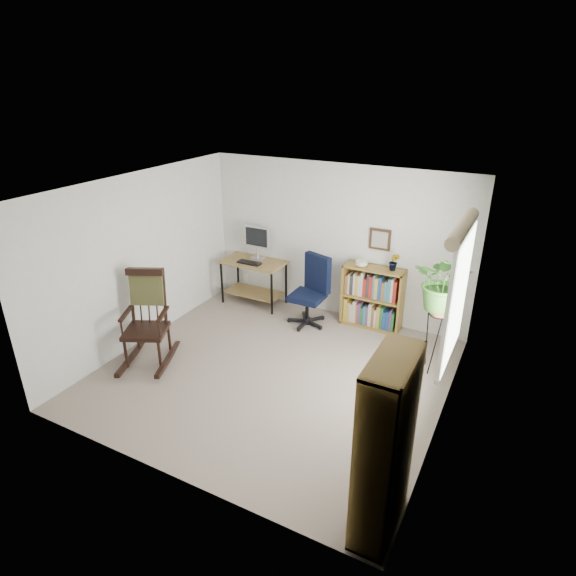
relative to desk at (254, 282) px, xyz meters
The scene contains 18 objects.
floor 2.19m from the desk, 52.02° to the right, with size 4.20×4.00×0.00m, color gray.
ceiling 2.96m from the desk, 52.02° to the right, with size 4.20×4.00×0.00m, color white.
wall_back 1.59m from the desk, 12.74° to the left, with size 4.20×0.00×2.40m, color silver.
wall_front 4.02m from the desk, 70.27° to the right, with size 4.20×0.00×2.40m, color silver.
wall_left 2.04m from the desk, 114.44° to the right, with size 0.00×4.00×2.40m, color silver.
wall_right 3.91m from the desk, 26.38° to the right, with size 0.00×4.00×2.40m, color silver.
window 3.81m from the desk, 22.46° to the right, with size 0.12×1.20×1.50m, color silver, non-canonical shape.
desk is the anchor object (origin of this frame).
monitor 0.67m from the desk, 90.00° to the left, with size 0.46×0.16×0.56m, color #B3B2B7, non-canonical shape.
keyboard 0.41m from the desk, 90.00° to the right, with size 0.40×0.15×0.03m, color black.
office_chair 1.17m from the desk, 13.90° to the right, with size 0.60×0.60×1.10m, color black, non-canonical shape.
rocking_chair 2.27m from the desk, 97.57° to the right, with size 0.66×1.10×1.28m, color black, non-canonical shape.
low_bookshelf 2.03m from the desk, ahead, with size 0.91×0.30×0.97m, color olive, non-canonical shape.
tall_bookshelf 4.65m from the desk, 45.46° to the right, with size 0.31×0.73×1.67m, color olive, non-canonical shape.
plant_stand 3.20m from the desk, 12.05° to the right, with size 0.26×0.26×0.95m, color black, non-canonical shape.
spider_plant 3.43m from the desk, 12.05° to the right, with size 1.69×1.88×1.46m, color #306322.
potted_plant_small 2.39m from the desk, ahead, with size 0.13×0.24×0.11m, color #306322.
framed_picture 2.26m from the desk, ahead, with size 0.32×0.04×0.32m, color black, non-canonical shape.
Camera 1 is at (2.62, -4.59, 3.54)m, focal length 30.00 mm.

